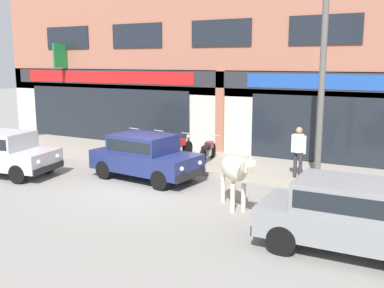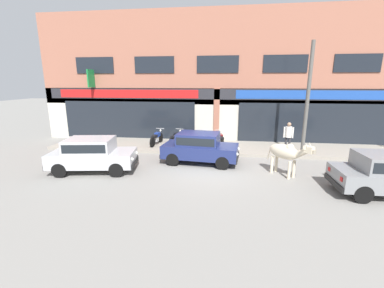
{
  "view_description": "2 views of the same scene",
  "coord_description": "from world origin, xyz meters",
  "px_view_note": "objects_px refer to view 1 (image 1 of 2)",
  "views": [
    {
      "loc": [
        7.4,
        -10.72,
        3.76
      ],
      "look_at": [
        1.08,
        1.0,
        1.29
      ],
      "focal_mm": 42.0,
      "sensor_mm": 36.0,
      "label": 1
    },
    {
      "loc": [
        0.58,
        -10.8,
        3.8
      ],
      "look_at": [
        -0.98,
        1.0,
        0.9
      ],
      "focal_mm": 24.0,
      "sensor_mm": 36.0,
      "label": 2
    }
  ],
  "objects_px": {
    "car_2": "(348,213)",
    "utility_pole": "(321,90)",
    "car_1": "(145,154)",
    "cow": "(234,170)",
    "car_0": "(3,151)",
    "pedestrian": "(299,147)",
    "motorcycle_1": "(148,144)",
    "motorcycle_3": "(208,151)",
    "motorcycle_2": "(178,148)",
    "motorcycle_0": "(124,142)"
  },
  "relations": [
    {
      "from": "car_2",
      "to": "utility_pole",
      "type": "relative_size",
      "value": 0.66
    },
    {
      "from": "car_1",
      "to": "car_2",
      "type": "bearing_deg",
      "value": -22.42
    },
    {
      "from": "car_1",
      "to": "utility_pole",
      "type": "distance_m",
      "value": 5.76
    },
    {
      "from": "car_2",
      "to": "cow",
      "type": "bearing_deg",
      "value": 154.18
    },
    {
      "from": "cow",
      "to": "car_0",
      "type": "relative_size",
      "value": 0.47
    },
    {
      "from": "pedestrian",
      "to": "motorcycle_1",
      "type": "bearing_deg",
      "value": 172.43
    },
    {
      "from": "cow",
      "to": "car_2",
      "type": "xyz_separation_m",
      "value": [
        3.06,
        -1.48,
        -0.19
      ]
    },
    {
      "from": "motorcycle_1",
      "to": "car_2",
      "type": "bearing_deg",
      "value": -33.05
    },
    {
      "from": "car_1",
      "to": "motorcycle_1",
      "type": "distance_m",
      "value": 3.18
    },
    {
      "from": "cow",
      "to": "car_0",
      "type": "distance_m",
      "value": 8.13
    },
    {
      "from": "cow",
      "to": "pedestrian",
      "type": "height_order",
      "value": "pedestrian"
    },
    {
      "from": "motorcycle_3",
      "to": "utility_pole",
      "type": "distance_m",
      "value": 4.94
    },
    {
      "from": "pedestrian",
      "to": "utility_pole",
      "type": "relative_size",
      "value": 0.29
    },
    {
      "from": "car_0",
      "to": "motorcycle_2",
      "type": "distance_m",
      "value": 6.08
    },
    {
      "from": "motorcycle_1",
      "to": "motorcycle_2",
      "type": "relative_size",
      "value": 0.99
    },
    {
      "from": "car_2",
      "to": "motorcycle_0",
      "type": "distance_m",
      "value": 11.0
    },
    {
      "from": "motorcycle_1",
      "to": "motorcycle_2",
      "type": "distance_m",
      "value": 1.39
    },
    {
      "from": "car_1",
      "to": "motorcycle_1",
      "type": "bearing_deg",
      "value": 121.95
    },
    {
      "from": "car_0",
      "to": "motorcycle_1",
      "type": "distance_m",
      "value": 5.28
    },
    {
      "from": "motorcycle_2",
      "to": "utility_pole",
      "type": "distance_m",
      "value": 6.01
    },
    {
      "from": "utility_pole",
      "to": "cow",
      "type": "bearing_deg",
      "value": -117.21
    },
    {
      "from": "motorcycle_1",
      "to": "motorcycle_2",
      "type": "height_order",
      "value": "same"
    },
    {
      "from": "cow",
      "to": "motorcycle_1",
      "type": "relative_size",
      "value": 0.99
    },
    {
      "from": "cow",
      "to": "motorcycle_2",
      "type": "xyz_separation_m",
      "value": [
        -3.95,
        3.91,
        -0.45
      ]
    },
    {
      "from": "car_1",
      "to": "motorcycle_1",
      "type": "xyz_separation_m",
      "value": [
        -1.68,
        2.69,
        -0.26
      ]
    },
    {
      "from": "motorcycle_0",
      "to": "motorcycle_3",
      "type": "height_order",
      "value": "same"
    },
    {
      "from": "pedestrian",
      "to": "utility_pole",
      "type": "xyz_separation_m",
      "value": [
        0.68,
        -0.31,
        1.78
      ]
    },
    {
      "from": "motorcycle_2",
      "to": "cow",
      "type": "bearing_deg",
      "value": -44.77
    },
    {
      "from": "motorcycle_0",
      "to": "motorcycle_1",
      "type": "bearing_deg",
      "value": 0.45
    },
    {
      "from": "motorcycle_2",
      "to": "pedestrian",
      "type": "relative_size",
      "value": 1.13
    },
    {
      "from": "motorcycle_3",
      "to": "pedestrian",
      "type": "distance_m",
      "value": 3.65
    },
    {
      "from": "motorcycle_2",
      "to": "motorcycle_3",
      "type": "distance_m",
      "value": 1.23
    },
    {
      "from": "utility_pole",
      "to": "car_1",
      "type": "bearing_deg",
      "value": -163.05
    },
    {
      "from": "motorcycle_2",
      "to": "car_1",
      "type": "bearing_deg",
      "value": -83.75
    },
    {
      "from": "car_1",
      "to": "motorcycle_2",
      "type": "xyz_separation_m",
      "value": [
        -0.29,
        2.62,
        -0.26
      ]
    },
    {
      "from": "cow",
      "to": "car_1",
      "type": "distance_m",
      "value": 3.89
    },
    {
      "from": "cow",
      "to": "pedestrian",
      "type": "xyz_separation_m",
      "value": [
        0.79,
        3.17,
        0.14
      ]
    },
    {
      "from": "car_1",
      "to": "car_2",
      "type": "height_order",
      "value": "same"
    },
    {
      "from": "car_0",
      "to": "utility_pole",
      "type": "distance_m",
      "value": 10.37
    },
    {
      "from": "motorcycle_0",
      "to": "motorcycle_2",
      "type": "xyz_separation_m",
      "value": [
        2.55,
        -0.06,
        0.0
      ]
    },
    {
      "from": "car_1",
      "to": "motorcycle_3",
      "type": "distance_m",
      "value": 2.85
    },
    {
      "from": "motorcycle_0",
      "to": "motorcycle_1",
      "type": "relative_size",
      "value": 1.01
    },
    {
      "from": "car_0",
      "to": "car_2",
      "type": "bearing_deg",
      "value": -4.99
    },
    {
      "from": "motorcycle_1",
      "to": "utility_pole",
      "type": "height_order",
      "value": "utility_pole"
    },
    {
      "from": "car_2",
      "to": "motorcycle_2",
      "type": "height_order",
      "value": "car_2"
    },
    {
      "from": "car_1",
      "to": "motorcycle_1",
      "type": "height_order",
      "value": "car_1"
    },
    {
      "from": "cow",
      "to": "car_1",
      "type": "height_order",
      "value": "cow"
    },
    {
      "from": "car_2",
      "to": "pedestrian",
      "type": "distance_m",
      "value": 5.18
    },
    {
      "from": "car_1",
      "to": "cow",
      "type": "bearing_deg",
      "value": -19.45
    },
    {
      "from": "cow",
      "to": "motorcycle_0",
      "type": "bearing_deg",
      "value": 148.55
    }
  ]
}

